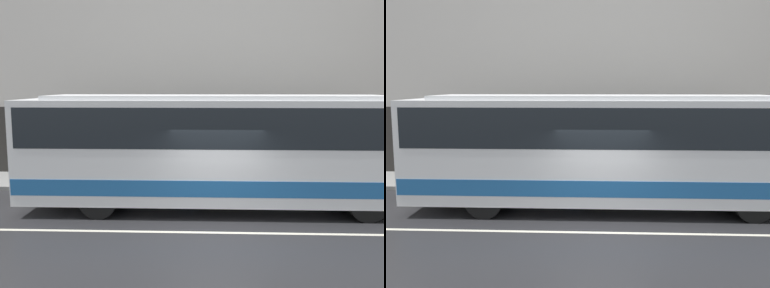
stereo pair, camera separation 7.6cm
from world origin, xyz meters
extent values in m
plane|color=#262628|center=(0.00, 0.00, 0.00)|extent=(60.00, 60.00, 0.00)
cube|color=gray|center=(0.00, 5.32, 0.07)|extent=(60.00, 2.63, 0.14)
cube|color=silver|center=(0.00, 6.78, 6.90)|extent=(60.00, 0.30, 13.80)
cube|color=#2D2B28|center=(0.00, 6.62, 1.40)|extent=(60.00, 0.06, 2.80)
cube|color=beige|center=(0.00, 0.00, 0.00)|extent=(54.00, 0.14, 0.01)
cube|color=white|center=(0.02, 2.12, 1.80)|extent=(11.33, 2.50, 2.90)
cube|color=#1E5999|center=(0.02, 2.12, 0.90)|extent=(11.27, 2.52, 0.45)
cube|color=black|center=(0.02, 2.12, 2.52)|extent=(10.99, 2.52, 1.10)
cube|color=white|center=(0.02, 2.12, 3.31)|extent=(9.63, 2.12, 0.12)
cylinder|color=black|center=(4.08, 1.04, 0.52)|extent=(1.05, 0.28, 1.05)
cylinder|color=black|center=(4.08, 3.21, 0.52)|extent=(1.05, 0.28, 1.05)
cylinder|color=black|center=(-3.24, 1.04, 0.52)|extent=(1.05, 0.28, 1.05)
cylinder|color=black|center=(-3.24, 3.21, 0.52)|extent=(1.05, 0.28, 1.05)
cylinder|color=navy|center=(-1.00, 6.16, 0.89)|extent=(0.36, 0.36, 1.48)
sphere|color=tan|center=(-1.00, 6.16, 1.76)|extent=(0.27, 0.27, 0.27)
camera|label=1|loc=(-0.19, -10.29, 3.66)|focal=40.00mm
camera|label=2|loc=(-0.11, -10.29, 3.66)|focal=40.00mm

